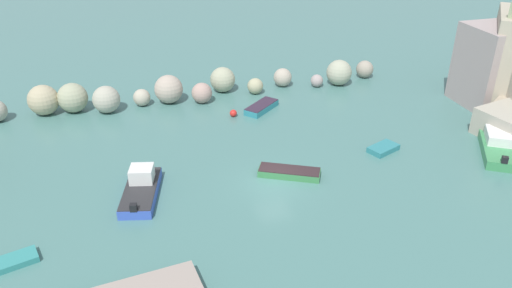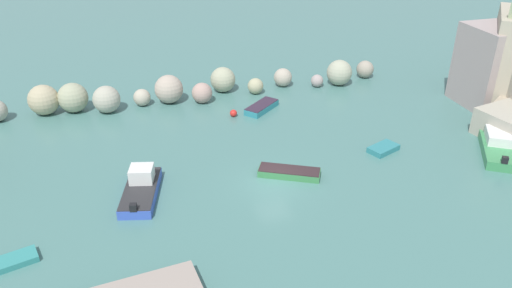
# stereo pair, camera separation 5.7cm
# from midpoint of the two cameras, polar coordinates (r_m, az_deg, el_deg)

# --- Properties ---
(cove_water) EXTENTS (160.00, 160.00, 0.00)m
(cove_water) POSITION_cam_midpoint_polar(r_m,az_deg,el_deg) (35.61, 2.01, -4.45)
(cove_water) COLOR #487772
(cove_water) RESTS_ON ground
(rock_breakwater) EXTENTS (38.64, 4.44, 2.77)m
(rock_breakwater) POSITION_cam_midpoint_polar(r_m,az_deg,el_deg) (48.95, -9.38, 6.23)
(rock_breakwater) COLOR #A8A393
(rock_breakwater) RESTS_ON ground
(channel_buoy) EXTENTS (0.66, 0.66, 0.66)m
(channel_buoy) POSITION_cam_midpoint_polar(r_m,az_deg,el_deg) (45.37, -2.66, 3.56)
(channel_buoy) COLOR red
(channel_buoy) RESTS_ON cove_water
(moored_boat_0) EXTENTS (4.59, 3.36, 0.57)m
(moored_boat_0) POSITION_cam_midpoint_polar(r_m,az_deg,el_deg) (36.31, 3.80, -3.28)
(moored_boat_0) COLOR #3C834A
(moored_boat_0) RESTS_ON cove_water
(moored_boat_1) EXTENTS (3.87, 3.56, 0.61)m
(moored_boat_1) POSITION_cam_midpoint_polar(r_m,az_deg,el_deg) (46.62, 0.60, 4.25)
(moored_boat_1) COLOR teal
(moored_boat_1) RESTS_ON cove_water
(moored_boat_2) EXTENTS (2.81, 2.19, 0.44)m
(moored_boat_2) POSITION_cam_midpoint_polar(r_m,az_deg,el_deg) (40.81, 14.37, -0.50)
(moored_boat_2) COLOR teal
(moored_boat_2) RESTS_ON cove_water
(moored_boat_3) EXTENTS (3.00, 1.94, 0.38)m
(moored_boat_3) POSITION_cam_midpoint_polar(r_m,az_deg,el_deg) (31.78, -26.31, -12.03)
(moored_boat_3) COLOR teal
(moored_boat_3) RESTS_ON cove_water
(moored_boat_4) EXTENTS (5.69, 6.93, 1.50)m
(moored_boat_4) POSITION_cam_midpoint_polar(r_m,az_deg,el_deg) (43.83, 25.92, -0.05)
(moored_boat_4) COLOR #3C8B53
(moored_boat_4) RESTS_ON cove_water
(moored_boat_5) EXTENTS (3.51, 5.84, 1.73)m
(moored_boat_5) POSITION_cam_midpoint_polar(r_m,az_deg,el_deg) (34.92, -13.10, -4.92)
(moored_boat_5) COLOR blue
(moored_boat_5) RESTS_ON cove_water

